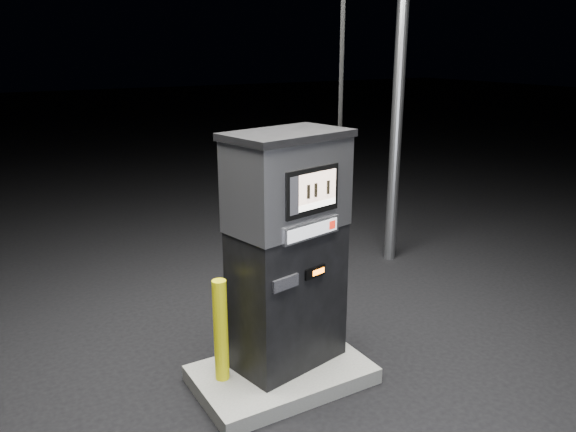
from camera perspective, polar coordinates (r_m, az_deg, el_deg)
ground at (r=5.53m, az=-0.64°, el=-16.44°), size 80.00×80.00×0.00m
pump_island at (r=5.49m, az=-0.64°, el=-15.79°), size 1.60×1.00×0.15m
fuel_dispenser at (r=5.09m, az=-0.01°, el=-3.38°), size 1.27×0.86×4.56m
bollard_left at (r=5.10m, az=-6.84°, el=-11.48°), size 0.13×0.13×0.96m
bollard_right at (r=5.53m, az=4.00°, el=-9.12°), size 0.13×0.13×0.94m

